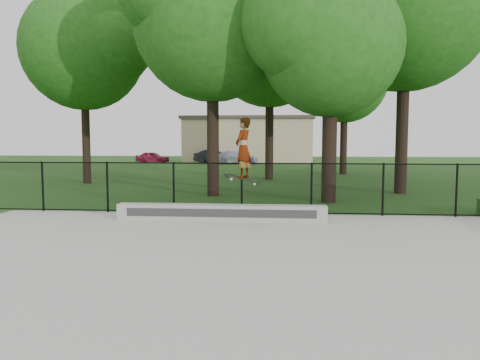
{
  "coord_description": "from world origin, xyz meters",
  "views": [
    {
      "loc": [
        1.11,
        -7.49,
        2.26
      ],
      "look_at": [
        0.1,
        4.2,
        1.2
      ],
      "focal_mm": 35.0,
      "sensor_mm": 36.0,
      "label": 1
    }
  ],
  "objects_px": {
    "grind_ledge": "(221,213)",
    "car_c": "(236,157)",
    "skater_airborne": "(243,149)",
    "car_b": "(214,156)",
    "car_a": "(153,157)"
  },
  "relations": [
    {
      "from": "grind_ledge",
      "to": "car_c",
      "type": "height_order",
      "value": "car_c"
    },
    {
      "from": "car_c",
      "to": "skater_airborne",
      "type": "xyz_separation_m",
      "value": [
        2.9,
        -28.64,
        1.4
      ]
    },
    {
      "from": "car_b",
      "to": "car_c",
      "type": "distance_m",
      "value": 2.43
    },
    {
      "from": "car_c",
      "to": "skater_airborne",
      "type": "relative_size",
      "value": 2.02
    },
    {
      "from": "grind_ledge",
      "to": "car_c",
      "type": "relative_size",
      "value": 1.57
    },
    {
      "from": "car_c",
      "to": "car_a",
      "type": "bearing_deg",
      "value": 78.32
    },
    {
      "from": "grind_ledge",
      "to": "car_a",
      "type": "xyz_separation_m",
      "value": [
        -9.94,
        29.14,
        0.23
      ]
    },
    {
      "from": "car_b",
      "to": "skater_airborne",
      "type": "relative_size",
      "value": 1.9
    },
    {
      "from": "grind_ledge",
      "to": "skater_airborne",
      "type": "relative_size",
      "value": 3.16
    },
    {
      "from": "car_c",
      "to": "skater_airborne",
      "type": "height_order",
      "value": "skater_airborne"
    },
    {
      "from": "car_b",
      "to": "car_a",
      "type": "bearing_deg",
      "value": 90.51
    },
    {
      "from": "grind_ledge",
      "to": "skater_airborne",
      "type": "xyz_separation_m",
      "value": [
        0.61,
        -0.29,
        1.69
      ]
    },
    {
      "from": "grind_ledge",
      "to": "car_a",
      "type": "distance_m",
      "value": 30.79
    },
    {
      "from": "car_b",
      "to": "car_c",
      "type": "bearing_deg",
      "value": -124.53
    },
    {
      "from": "car_a",
      "to": "grind_ledge",
      "type": "bearing_deg",
      "value": -155.58
    }
  ]
}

